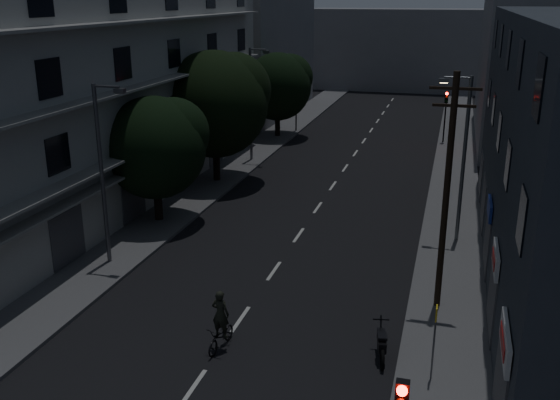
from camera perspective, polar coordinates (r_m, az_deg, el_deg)
The scene contains 20 objects.
ground at distance 40.61m, azimuth 4.98°, elevation 1.50°, with size 160.00×160.00×0.00m, color black.
sidewalk_left at distance 42.55m, azimuth -4.98°, elevation 2.39°, with size 3.00×90.00×0.15m, color #565659.
sidewalk_right at distance 39.96m, azimuth 15.60°, elevation 0.72°, with size 3.00×90.00×0.15m, color #565659.
lane_markings at distance 46.54m, azimuth 6.46°, elevation 3.64°, with size 0.15×60.50×0.01m.
building_left at distance 36.92m, azimuth -15.82°, elevation 10.32°, with size 7.00×36.00×14.00m.
building_far_left at distance 64.27m, azimuth -1.64°, elevation 14.98°, with size 6.00×20.00×16.00m, color slate.
building_far_right at distance 55.70m, azimuth 21.16°, elevation 11.75°, with size 6.00×20.00×13.00m, color slate.
building_far_end at distance 83.82m, azimuth 11.13°, elevation 13.36°, with size 24.00×8.00×10.00m, color slate.
tree_near at distance 33.14m, azimuth -11.28°, elevation 5.07°, with size 5.37×5.37×6.63m.
tree_mid at distance 39.94m, azimuth -5.88°, elevation 9.07°, with size 6.76×6.76×8.31m.
tree_far at distance 53.18m, azimuth -0.15°, elevation 10.56°, with size 5.67×5.67×7.01m.
traffic_signal_far_right at distance 52.63m, azimuth 14.92°, elevation 8.29°, with size 0.28×0.37×4.10m.
traffic_signal_far_left at distance 55.39m, azimuth 1.49°, elevation 9.36°, with size 0.28×0.37×4.10m.
street_lamp_left_near at distance 28.03m, azimuth -15.84°, elevation 2.97°, with size 1.51×0.25×8.00m.
street_lamp_right at distance 30.80m, azimuth 16.30°, elevation 4.27°, with size 1.51×0.25×8.00m.
street_lamp_left_far at distance 45.08m, azimuth -2.56°, elevation 9.23°, with size 1.51×0.25×8.00m.
utility_pole at distance 23.64m, azimuth 15.00°, elevation 0.94°, with size 1.80×0.24×9.00m.
bus_stop_sign at distance 20.08m, azimuth 13.99°, elevation -11.42°, with size 0.06×0.35×2.52m.
motorcycle at distance 21.73m, azimuth 9.26°, elevation -12.90°, with size 0.63×1.94×1.25m.
cyclist at distance 21.93m, azimuth -5.42°, elevation -11.67°, with size 0.81×1.79×2.20m.
Camera 1 is at (7.12, -13.25, 11.64)m, focal length 40.00 mm.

